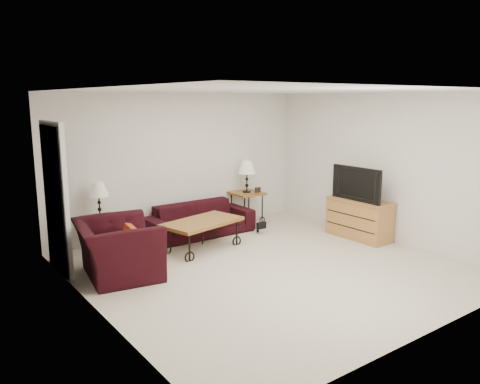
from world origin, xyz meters
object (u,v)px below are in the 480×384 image
lamp_right (247,176)px  armchair (117,249)px  sofa (200,220)px  side_table_right (247,208)px  coffee_table (202,235)px  side_table_left (101,234)px  tv_stand (359,219)px  lamp_left (99,200)px  backpack (258,222)px  television (360,183)px

lamp_right → armchair: (-3.14, -1.23, -0.54)m
sofa → side_table_right: side_table_right is taller
lamp_right → coffee_table: (-1.58, -0.92, -0.68)m
lamp_right → coffee_table: lamp_right is taller
side_table_left → side_table_right: (2.92, 0.00, 0.03)m
side_table_left → side_table_right: side_table_right is taller
side_table_left → tv_stand: size_ratio=0.49×
sofa → lamp_left: (-1.73, 0.18, 0.55)m
lamp_right → backpack: size_ratio=1.59×
side_table_left → armchair: (-0.22, -1.23, 0.11)m
lamp_right → coffee_table: size_ratio=0.48×
sofa → side_table_left: 1.74m
side_table_left → lamp_left: (0.00, 0.00, 0.56)m
side_table_right → backpack: size_ratio=1.59×
lamp_right → television: television is taller
lamp_left → sofa: bearing=-5.9°
backpack → tv_stand: bearing=-26.4°
side_table_right → coffee_table: (-1.58, -0.92, -0.07)m
backpack → side_table_right: bearing=88.8°
sofa → lamp_left: 1.83m
side_table_right → tv_stand: size_ratio=0.54×
side_table_left → sofa: bearing=-5.9°
sofa → side_table_left: sofa is taller
tv_stand → television: size_ratio=1.12×
side_table_left → television: (3.87, -1.97, 0.69)m
sofa → backpack: (0.92, -0.50, -0.09)m
lamp_left → backpack: size_ratio=1.43×
side_table_left → lamp_right: size_ratio=0.90×
lamp_left → television: bearing=-27.0°
armchair → sofa: bearing=-52.8°
lamp_left → backpack: bearing=-14.3°
sofa → lamp_right: 1.36m
side_table_right → television: size_ratio=0.61×
lamp_left → lamp_right: (2.92, 0.00, 0.09)m
armchair → backpack: bearing=-70.2°
side_table_right → lamp_right: (0.00, 0.00, 0.62)m
lamp_right → backpack: bearing=-111.2°
lamp_right → television: bearing=-64.3°
coffee_table → tv_stand: size_ratio=1.13×
lamp_left → coffee_table: lamp_left is taller
side_table_left → coffee_table: size_ratio=0.43×
sofa → coffee_table: 0.84m
side_table_left → lamp_right: (2.92, 0.00, 0.65)m
armchair → tv_stand: bearing=-91.3°
armchair → coffee_table: bearing=-69.6°
lamp_left → tv_stand: 4.39m
lamp_right → tv_stand: bearing=-63.9°
sofa → armchair: (-1.95, -1.05, 0.10)m
television → armchair: bearing=-100.2°
sofa → armchair: armchair is taller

